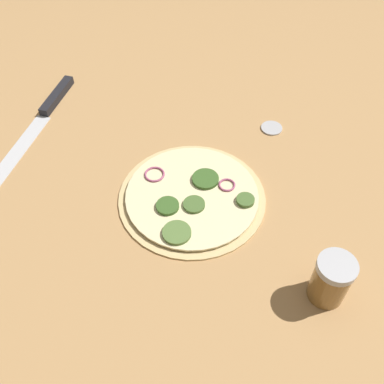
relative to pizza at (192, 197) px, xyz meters
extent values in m
plane|color=tan|center=(0.00, 0.00, -0.01)|extent=(3.00, 3.00, 0.00)
cylinder|color=#D6B77A|center=(0.00, 0.00, 0.00)|extent=(0.27, 0.27, 0.01)
cylinder|color=beige|center=(0.00, 0.00, 0.00)|extent=(0.24, 0.24, 0.00)
cylinder|color=#385B23|center=(0.05, 0.02, 0.01)|extent=(0.04, 0.04, 0.01)
cylinder|color=#567538|center=(0.04, 0.08, 0.01)|extent=(0.05, 0.05, 0.01)
torus|color=#A34C70|center=(-0.07, -0.01, 0.01)|extent=(0.03, 0.03, 0.00)
cylinder|color=#385B23|center=(-0.03, -0.03, 0.01)|extent=(0.05, 0.05, 0.01)
cylinder|color=#47662D|center=(0.00, 0.03, 0.01)|extent=(0.04, 0.04, 0.01)
torus|color=#A34C70|center=(0.06, -0.06, 0.01)|extent=(0.04, 0.04, 0.00)
cylinder|color=#47662D|center=(-0.09, 0.03, 0.01)|extent=(0.03, 0.03, 0.01)
cube|color=silver|center=(0.33, -0.17, 0.00)|extent=(0.12, 0.21, 0.00)
cube|color=black|center=(0.26, -0.33, 0.00)|extent=(0.07, 0.13, 0.02)
cylinder|color=olive|center=(-0.18, 0.22, 0.03)|extent=(0.06, 0.06, 0.08)
cylinder|color=#B2B2B7|center=(-0.18, 0.22, 0.08)|extent=(0.06, 0.06, 0.01)
cylinder|color=#B2B2B7|center=(-0.19, -0.17, 0.00)|extent=(0.04, 0.04, 0.01)
camera|label=1|loc=(0.07, 0.52, 0.63)|focal=42.00mm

